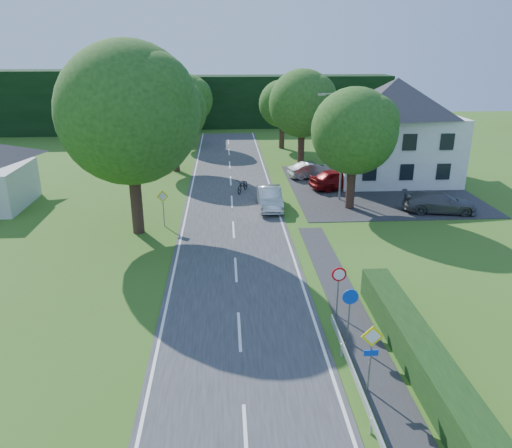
{
  "coord_description": "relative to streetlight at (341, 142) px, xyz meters",
  "views": [
    {
      "loc": [
        -0.44,
        -5.96,
        11.33
      ],
      "look_at": [
        1.14,
        19.16,
        2.15
      ],
      "focal_mm": 35.0,
      "sensor_mm": 36.0,
      "label": 1
    }
  ],
  "objects": [
    {
      "name": "parasol",
      "position": [
        1.27,
        1.8,
        -3.43
      ],
      "size": [
        2.5,
        2.53,
        1.98
      ],
      "primitive_type": "imported",
      "rotation": [
        0.0,
        0.0,
        -0.17
      ],
      "color": "red",
      "rests_on": "parking_pad"
    },
    {
      "name": "tree_right_far",
      "position": [
        -1.06,
        12.0,
        0.08
      ],
      "size": [
        7.4,
        7.4,
        9.09
      ],
      "primitive_type": null,
      "color": "#1F4615",
      "rests_on": "ground"
    },
    {
      "name": "tree_right_mid",
      "position": [
        0.44,
        -2.0,
        -0.17
      ],
      "size": [
        7.0,
        7.0,
        8.58
      ],
      "primitive_type": null,
      "color": "#1F4615",
      "rests_on": "ground"
    },
    {
      "name": "treeline_left",
      "position": [
        -36.06,
        32.0,
        -0.46
      ],
      "size": [
        44.0,
        6.0,
        8.0
      ],
      "primitive_type": "cube",
      "color": "black",
      "rests_on": "ground"
    },
    {
      "name": "line_centre",
      "position": [
        -8.06,
        -10.0,
        -4.42
      ],
      "size": [
        0.12,
        80.0,
        0.01
      ],
      "primitive_type": null,
      "color": "white",
      "rests_on": "road"
    },
    {
      "name": "tree_right_back",
      "position": [
        -2.06,
        20.0,
        -0.68
      ],
      "size": [
        6.2,
        6.2,
        7.56
      ],
      "primitive_type": null,
      "color": "#1F4615",
      "rests_on": "ground"
    },
    {
      "name": "streetlight",
      "position": [
        0.0,
        0.0,
        0.0
      ],
      "size": [
        2.03,
        0.18,
        8.0
      ],
      "color": "gray",
      "rests_on": "ground"
    },
    {
      "name": "parked_car_silver_a",
      "position": [
        -0.87,
        6.64,
        -3.73
      ],
      "size": [
        4.41,
        2.46,
        1.38
      ],
      "primitive_type": "imported",
      "rotation": [
        0.0,
        0.0,
        1.82
      ],
      "color": "#B0B0B5",
      "rests_on": "parking_pad"
    },
    {
      "name": "sign_priority_left",
      "position": [
        -12.56,
        -5.02,
        -2.75
      ],
      "size": [
        0.78,
        0.09,
        2.44
      ],
      "color": "gray",
      "rests_on": "ground"
    },
    {
      "name": "sign_roundabout",
      "position": [
        -3.76,
        -19.02,
        -2.79
      ],
      "size": [
        0.64,
        0.08,
        2.37
      ],
      "color": "gray",
      "rests_on": "ground"
    },
    {
      "name": "line_edge_right",
      "position": [
        -4.81,
        -10.0,
        -4.42
      ],
      "size": [
        0.12,
        80.0,
        0.01
      ],
      "primitive_type": "cube",
      "color": "white",
      "rests_on": "road"
    },
    {
      "name": "parking_pad",
      "position": [
        3.94,
        3.0,
        -4.44
      ],
      "size": [
        14.0,
        16.0,
        0.04
      ],
      "primitive_type": "cube",
      "color": "#252528",
      "rests_on": "ground"
    },
    {
      "name": "motorcycle",
      "position": [
        -7.14,
        2.53,
        -3.88
      ],
      "size": [
        1.47,
        2.2,
        1.09
      ],
      "primitive_type": "imported",
      "rotation": [
        0.0,
        0.0,
        -0.39
      ],
      "color": "black",
      "rests_on": "road"
    },
    {
      "name": "tree_left_far",
      "position": [
        -13.06,
        10.0,
        -0.17
      ],
      "size": [
        7.0,
        7.0,
        8.58
      ],
      "primitive_type": null,
      "color": "#1F4615",
      "rests_on": "ground"
    },
    {
      "name": "tree_left_back",
      "position": [
        -12.56,
        22.0,
        -0.43
      ],
      "size": [
        6.6,
        6.6,
        8.07
      ],
      "primitive_type": null,
      "color": "#1F4615",
      "rests_on": "ground"
    },
    {
      "name": "sign_speed_limit",
      "position": [
        -3.76,
        -17.03,
        -2.7
      ],
      "size": [
        0.64,
        0.11,
        2.37
      ],
      "color": "gray",
      "rests_on": "ground"
    },
    {
      "name": "house_white",
      "position": [
        5.94,
        6.0,
        -0.06
      ],
      "size": [
        10.6,
        8.4,
        8.6
      ],
      "color": "silver",
      "rests_on": "ground"
    },
    {
      "name": "line_edge_left",
      "position": [
        -11.31,
        -10.0,
        -4.42
      ],
      "size": [
        0.12,
        80.0,
        0.01
      ],
      "primitive_type": "cube",
      "color": "white",
      "rests_on": "road"
    },
    {
      "name": "moving_car",
      "position": [
        -5.36,
        -1.68,
        -3.66
      ],
      "size": [
        1.63,
        4.65,
        1.53
      ],
      "primitive_type": "imported",
      "rotation": [
        0.0,
        0.0,
        0.0
      ],
      "color": "silver",
      "rests_on": "road"
    },
    {
      "name": "road",
      "position": [
        -8.06,
        -10.0,
        -4.44
      ],
      "size": [
        7.0,
        80.0,
        0.04
      ],
      "primitive_type": "cube",
      "color": "#313234",
      "rests_on": "ground"
    },
    {
      "name": "parked_car_red",
      "position": [
        0.74,
        3.0,
        -3.6
      ],
      "size": [
        5.16,
        3.08,
        1.64
      ],
      "primitive_type": "imported",
      "rotation": [
        0.0,
        0.0,
        1.82
      ],
      "color": "maroon",
      "rests_on": "parking_pad"
    },
    {
      "name": "sign_priority_right",
      "position": [
        -3.76,
        -22.02,
        -2.67
      ],
      "size": [
        0.78,
        0.09,
        2.59
      ],
      "color": "gray",
      "rests_on": "ground"
    },
    {
      "name": "parked_car_grey",
      "position": [
        6.51,
        -3.38,
        -3.7
      ],
      "size": [
        5.26,
        2.85,
        1.45
      ],
      "primitive_type": "imported",
      "rotation": [
        0.0,
        0.0,
        1.4
      ],
      "color": "#505055",
      "rests_on": "parking_pad"
    },
    {
      "name": "tree_main",
      "position": [
        -14.06,
        -6.0,
        1.36
      ],
      "size": [
        9.4,
        9.4,
        11.64
      ],
      "primitive_type": null,
      "color": "#1F4615",
      "rests_on": "ground"
    },
    {
      "name": "treeline_right",
      "position": [
        -0.06,
        36.0,
        -0.96
      ],
      "size": [
        30.0,
        5.0,
        7.0
      ],
      "primitive_type": "cube",
      "color": "black",
      "rests_on": "ground"
    }
  ]
}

